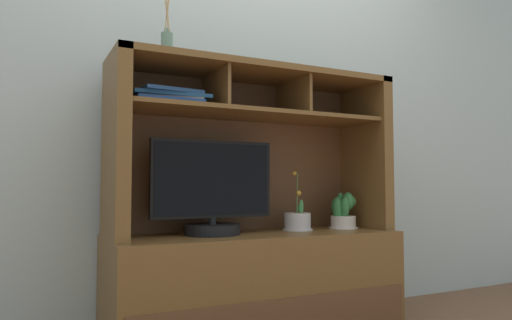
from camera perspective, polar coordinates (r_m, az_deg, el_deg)
back_wall at (r=2.67m, az=-2.82°, el=11.48°), size 6.00×0.02×2.80m
media_console at (r=2.35m, az=-0.07°, el=-11.31°), size 1.41×0.55×1.30m
tv_monitor at (r=2.24m, az=-5.26°, el=-4.23°), size 0.60×0.26×0.44m
potted_orchid at (r=2.47m, az=5.02°, el=-7.39°), size 0.16×0.16×0.31m
potted_fern at (r=2.60m, az=10.41°, el=-6.27°), size 0.15×0.15×0.19m
magazine_stack_left at (r=2.20m, az=-10.65°, el=7.23°), size 0.35×0.26×0.06m
diffuser_bottle at (r=2.24m, az=-10.71°, el=13.58°), size 0.05×0.05×0.31m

